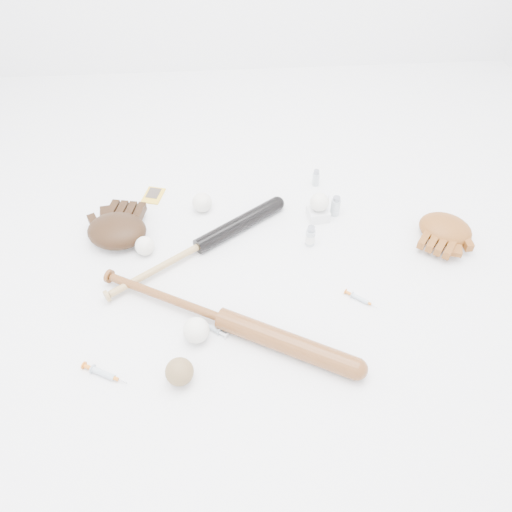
{
  "coord_description": "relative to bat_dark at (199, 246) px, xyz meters",
  "views": [
    {
      "loc": [
        -0.12,
        -1.17,
        1.3
      ],
      "look_at": [
        -0.03,
        0.0,
        0.06
      ],
      "focal_mm": 35.0,
      "sensor_mm": 36.0,
      "label": 1
    }
  ],
  "objects": [
    {
      "name": "vial_1",
      "position": [
        0.48,
        0.35,
        0.01
      ],
      "size": [
        0.03,
        0.03,
        0.07
      ],
      "primitive_type": "cylinder",
      "color": "silver",
      "rests_on": "ground"
    },
    {
      "name": "baseball_upper",
      "position": [
        0.01,
        0.23,
        0.01
      ],
      "size": [
        0.08,
        0.08,
        0.08
      ],
      "primitive_type": "sphere",
      "color": "white",
      "rests_on": "ground"
    },
    {
      "name": "glove_dark",
      "position": [
        -0.3,
        0.08,
        0.02
      ],
      "size": [
        0.31,
        0.31,
        0.09
      ],
      "primitive_type": null,
      "rotation": [
        0.0,
        0.0,
        -0.21
      ],
      "color": "black",
      "rests_on": "ground"
    },
    {
      "name": "syringe_0",
      "position": [
        -0.28,
        -0.49,
        -0.02
      ],
      "size": [
        0.16,
        0.1,
        0.02
      ],
      "primitive_type": null,
      "rotation": [
        0.0,
        0.0,
        -0.48
      ],
      "color": "#ADBCC6",
      "rests_on": "ground"
    },
    {
      "name": "vial_2",
      "position": [
        0.4,
        0.01,
        0.01
      ],
      "size": [
        0.03,
        0.03,
        0.09
      ],
      "primitive_type": "cylinder",
      "color": "silver",
      "rests_on": "ground"
    },
    {
      "name": "vial_3",
      "position": [
        0.52,
        0.17,
        0.01
      ],
      "size": [
        0.04,
        0.04,
        0.08
      ],
      "primitive_type": "cylinder",
      "color": "silver",
      "rests_on": "ground"
    },
    {
      "name": "baseball_on_pedestal",
      "position": [
        0.46,
        0.15,
        0.05
      ],
      "size": [
        0.07,
        0.07,
        0.07
      ],
      "primitive_type": "sphere",
      "color": "white",
      "rests_on": "pedestal"
    },
    {
      "name": "baseball_mid",
      "position": [
        -0.01,
        -0.37,
        0.01
      ],
      "size": [
        0.08,
        0.08,
        0.08
      ],
      "primitive_type": "sphere",
      "color": "white",
      "rests_on": "ground"
    },
    {
      "name": "glove_tan",
      "position": [
        0.9,
        0.01,
        0.01
      ],
      "size": [
        0.32,
        0.32,
        0.08
      ],
      "primitive_type": null,
      "rotation": [
        0.0,
        0.0,
        2.5
      ],
      "color": "brown",
      "rests_on": "ground"
    },
    {
      "name": "pedestal",
      "position": [
        0.46,
        0.15,
        -0.01
      ],
      "size": [
        0.09,
        0.09,
        0.04
      ],
      "primitive_type": "cube",
      "rotation": [
        0.0,
        0.0,
        0.13
      ],
      "color": "white",
      "rests_on": "ground"
    },
    {
      "name": "baseball_left",
      "position": [
        -0.19,
        0.01,
        0.01
      ],
      "size": [
        0.07,
        0.07,
        0.07
      ],
      "primitive_type": "sphere",
      "color": "white",
      "rests_on": "ground"
    },
    {
      "name": "syringe_3",
      "position": [
        0.53,
        -0.26,
        -0.02
      ],
      "size": [
        0.12,
        0.1,
        0.02
      ],
      "primitive_type": null,
      "rotation": [
        0.0,
        0.0,
        -0.68
      ],
      "color": "#ADBCC6",
      "rests_on": "ground"
    },
    {
      "name": "bat_wood",
      "position": [
        0.08,
        -0.33,
        0.0
      ],
      "size": [
        0.84,
        0.5,
        0.07
      ],
      "primitive_type": null,
      "rotation": [
        0.0,
        0.0,
        -0.5
      ],
      "color": "brown",
      "rests_on": "ground"
    },
    {
      "name": "bat_dark",
      "position": [
        0.0,
        0.0,
        0.0
      ],
      "size": [
        0.68,
        0.5,
        0.06
      ],
      "primitive_type": null,
      "rotation": [
        0.0,
        0.0,
        0.61
      ],
      "color": "black",
      "rests_on": "ground"
    },
    {
      "name": "vial_0",
      "position": [
        0.47,
        0.21,
        0.0
      ],
      "size": [
        0.03,
        0.03,
        0.07
      ],
      "primitive_type": "cylinder",
      "color": "silver",
      "rests_on": "ground"
    },
    {
      "name": "syringe_1",
      "position": [
        0.04,
        -0.34,
        -0.02
      ],
      "size": [
        0.13,
        0.11,
        0.02
      ],
      "primitive_type": null,
      "rotation": [
        0.0,
        0.0,
        2.49
      ],
      "color": "#ADBCC6",
      "rests_on": "ground"
    },
    {
      "name": "syringe_2",
      "position": [
        0.5,
        0.21,
        -0.02
      ],
      "size": [
        0.07,
        0.13,
        0.02
      ],
      "primitive_type": null,
      "rotation": [
        0.0,
        0.0,
        1.18
      ],
      "color": "#ADBCC6",
      "rests_on": "ground"
    },
    {
      "name": "baseball_aged",
      "position": [
        -0.05,
        -0.52,
        0.01
      ],
      "size": [
        0.08,
        0.08,
        0.08
      ],
      "primitive_type": "sphere",
      "color": "olive",
      "rests_on": "ground"
    },
    {
      "name": "trading_card",
      "position": [
        -0.19,
        0.33,
        -0.03
      ],
      "size": [
        0.1,
        0.12,
        0.01
      ],
      "primitive_type": "cube",
      "rotation": [
        0.0,
        0.0,
        -0.27
      ],
      "color": "gold",
      "rests_on": "ground"
    }
  ]
}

